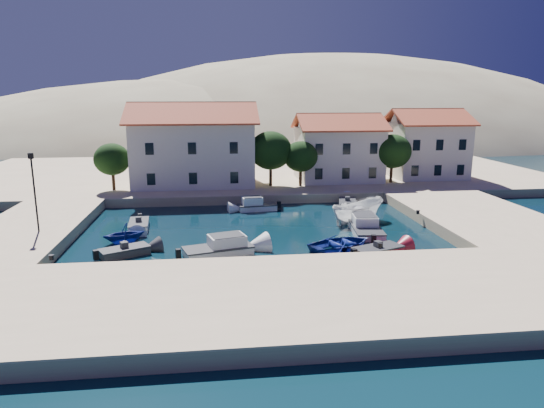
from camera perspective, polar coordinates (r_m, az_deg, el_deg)
The scene contains 22 objects.
ground at distance 33.11m, azimuth -0.30°, elevation -7.71°, with size 400.00×400.00×0.00m, color black.
quay_south at distance 27.41m, azimuth 1.13°, elevation -11.07°, with size 52.00×12.00×1.00m, color tan.
quay_east at distance 48.62m, azimuth 23.04°, elevation -1.46°, with size 11.00×20.00×1.00m, color tan.
quay_west at distance 45.08m, azimuth -26.67°, elevation -2.87°, with size 8.00×20.00×1.00m, color tan.
quay_north at distance 69.93m, azimuth -2.15°, elevation 3.61°, with size 80.00×36.00×1.00m, color tan.
hills at distance 160.19m, azimuth 2.11°, elevation 0.09°, with size 254.00×176.00×99.00m.
building_left at distance 59.16m, azimuth -9.21°, elevation 7.10°, with size 14.70×9.45×9.70m.
building_mid at distance 62.13m, azimuth 7.79°, elevation 6.74°, with size 10.50×8.40×8.30m.
building_right at distance 67.02m, azimuth 17.64°, elevation 6.91°, with size 9.45×8.40×8.80m.
trees at distance 57.25m, azimuth 1.35°, elevation 5.97°, with size 37.30×5.30×6.45m.
lamppost at distance 41.86m, azimuth -26.22°, elevation 2.04°, with size 0.35×0.25×6.22m.
bollards at distance 36.77m, azimuth 3.37°, elevation -3.75°, with size 29.36×9.56×0.30m.
motorboat_grey_sw at distance 37.36m, azimuth -16.95°, elevation -5.40°, with size 3.84×3.03×1.25m.
cabin_cruiser_south at distance 36.16m, azimuth -6.36°, elevation -5.21°, with size 5.45×3.46×1.60m.
rowboat_south at distance 37.76m, azimuth 8.12°, elevation -5.24°, with size 3.76×5.26×1.09m, color navy.
motorboat_red_se at distance 36.79m, azimuth 12.33°, elevation -5.41°, with size 4.15×2.99×1.25m.
cabin_cruiser_east at distance 42.27m, azimuth 10.96°, elevation -2.72°, with size 2.99×6.00×1.60m.
boat_east at distance 45.79m, azimuth 10.01°, elevation -2.10°, with size 2.23×5.92×2.29m, color white.
motorboat_white_ne at distance 51.96m, azimuth 8.86°, elevation 0.04°, with size 2.63×4.07×1.25m.
rowboat_west at distance 40.80m, azimuth -16.96°, elevation -4.31°, with size 2.78×3.23×1.70m, color navy.
motorboat_white_west at distance 44.53m, azimuth -15.39°, elevation -2.40°, with size 2.00×3.89×1.25m.
cabin_cruiser_north at distance 49.58m, azimuth -1.73°, elevation -0.21°, with size 4.06×2.08×1.60m.
Camera 1 is at (-3.45, -30.84, 11.55)m, focal length 32.00 mm.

